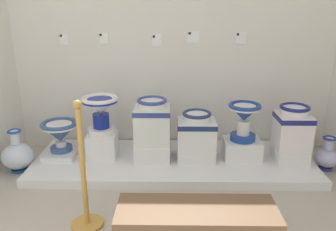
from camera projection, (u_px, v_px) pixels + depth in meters
wall_back at (174, 18)px, 3.70m from camera, size 3.79×0.06×3.00m
display_platform at (173, 162)px, 3.62m from camera, size 2.91×1.02×0.09m
plinth_block_squat_floral at (62, 153)px, 3.65m from camera, size 0.32×0.40×0.06m
antique_toilet_squat_floral at (60, 132)px, 3.58m from camera, size 0.39×0.39×0.32m
plinth_block_tall_cobalt at (103, 145)px, 3.62m from camera, size 0.30×0.29×0.26m
antique_toilet_tall_cobalt at (100, 109)px, 3.49m from camera, size 0.38×0.38×0.40m
plinth_block_pale_glazed at (153, 150)px, 3.59m from camera, size 0.37×0.38×0.18m
antique_toilet_pale_glazed at (152, 120)px, 3.49m from camera, size 0.37×0.34×0.47m
plinth_block_broad_patterned at (196, 155)px, 3.59m from camera, size 0.39×0.31×0.08m
antique_toilet_broad_patterned at (196, 132)px, 3.51m from camera, size 0.40×0.31×0.43m
plinth_block_central_ornate at (242, 149)px, 3.59m from camera, size 0.38×0.31×0.20m
antique_toilet_central_ornate at (244, 116)px, 3.48m from camera, size 0.33×0.33×0.39m
plinth_block_leftmost at (289, 154)px, 3.53m from camera, size 0.31×0.36×0.14m
antique_toilet_leftmost at (293, 126)px, 3.44m from camera, size 0.34×0.33×0.45m
info_placard_first at (64, 39)px, 3.75m from camera, size 0.10×0.01×0.12m
info_placard_second at (104, 38)px, 3.74m from camera, size 0.10×0.01×0.13m
info_placard_third at (157, 40)px, 3.74m from camera, size 0.11×0.01×0.13m
info_placard_fourth at (193, 37)px, 3.73m from camera, size 0.13×0.01×0.12m
info_placard_fifth at (241, 38)px, 3.72m from camera, size 0.11×0.01×0.13m
decorative_vase_companion at (18, 155)px, 3.47m from camera, size 0.31×0.31×0.45m
decorative_vase_spare at (327, 156)px, 3.52m from camera, size 0.24×0.24×0.36m
stanchion_post_near_left at (85, 190)px, 2.55m from camera, size 0.25×0.25×1.01m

